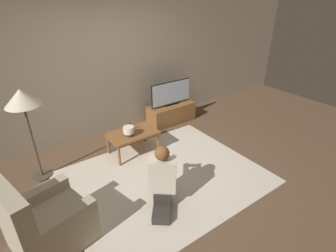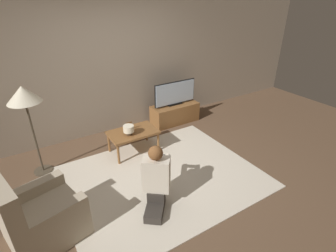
{
  "view_description": "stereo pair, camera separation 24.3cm",
  "coord_description": "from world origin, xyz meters",
  "views": [
    {
      "loc": [
        -1.8,
        -2.63,
        2.55
      ],
      "look_at": [
        0.45,
        0.53,
        0.54
      ],
      "focal_mm": 28.0,
      "sensor_mm": 36.0,
      "label": 1
    },
    {
      "loc": [
        -1.6,
        -2.76,
        2.55
      ],
      "look_at": [
        0.45,
        0.53,
        0.54
      ],
      "focal_mm": 28.0,
      "sensor_mm": 36.0,
      "label": 2
    }
  ],
  "objects": [
    {
      "name": "ground_plane",
      "position": [
        0.0,
        0.0,
        0.0
      ],
      "size": [
        10.0,
        10.0,
        0.0
      ],
      "primitive_type": "plane",
      "color": "brown"
    },
    {
      "name": "wall_back",
      "position": [
        0.0,
        1.93,
        1.3
      ],
      "size": [
        10.0,
        0.06,
        2.6
      ],
      "color": "tan",
      "rests_on": "ground_plane"
    },
    {
      "name": "rug",
      "position": [
        0.0,
        0.0,
        0.01
      ],
      "size": [
        2.87,
        2.28,
        0.02
      ],
      "color": "beige",
      "rests_on": "ground_plane"
    },
    {
      "name": "tv_stand",
      "position": [
        1.23,
        1.51,
        0.2
      ],
      "size": [
        1.02,
        0.41,
        0.41
      ],
      "color": "brown",
      "rests_on": "ground_plane"
    },
    {
      "name": "tv",
      "position": [
        1.23,
        1.51,
        0.66
      ],
      "size": [
        0.95,
        0.08,
        0.5
      ],
      "color": "black",
      "rests_on": "tv_stand"
    },
    {
      "name": "coffee_table",
      "position": [
        -0.04,
        0.89,
        0.36
      ],
      "size": [
        0.82,
        0.51,
        0.41
      ],
      "color": "brown",
      "rests_on": "ground_plane"
    },
    {
      "name": "floor_lamp",
      "position": [
        -1.5,
        1.13,
        1.23
      ],
      "size": [
        0.46,
        0.46,
        1.42
      ],
      "color": "#4C4233",
      "rests_on": "ground_plane"
    },
    {
      "name": "armchair",
      "position": [
        -1.7,
        -0.22,
        0.3
      ],
      "size": [
        0.92,
        0.87,
        0.95
      ],
      "rotation": [
        0.0,
        0.0,
        1.81
      ],
      "color": "#B7A88E",
      "rests_on": "ground_plane"
    },
    {
      "name": "person_kneeling",
      "position": [
        -0.34,
        -0.46,
        0.45
      ],
      "size": [
        0.67,
        0.76,
        0.9
      ],
      "rotation": [
        0.0,
        0.0,
        2.47
      ],
      "color": "#332D28",
      "rests_on": "rug"
    },
    {
      "name": "picture_frame",
      "position": [
        -0.06,
        0.98,
        0.48
      ],
      "size": [
        0.11,
        0.01,
        0.15
      ],
      "color": "brown",
      "rests_on": "coffee_table"
    },
    {
      "name": "table_lamp",
      "position": [
        -0.14,
        0.82,
        0.51
      ],
      "size": [
        0.18,
        0.18,
        0.17
      ],
      "color": "#4C3823",
      "rests_on": "coffee_table"
    }
  ]
}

